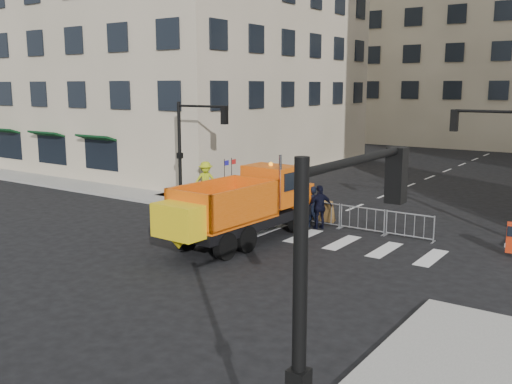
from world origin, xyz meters
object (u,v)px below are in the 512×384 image
Objects in this scene: cop_a at (313,207)px; cop_b at (298,209)px; plow_truck at (242,205)px; worker at (206,181)px; cop_c at (320,207)px.

cop_b is at bearing 18.81° from cop_a.
plow_truck reaches higher than cop_a.
cop_a is 0.91× the size of worker.
plow_truck is at bearing 16.85° from cop_c.
plow_truck is 4.09m from cop_c.
cop_a is at bearing -56.93° from worker.
worker reaches higher than cop_c.
cop_a is 1.15× the size of cop_b.
worker is (-7.51, 1.65, 0.25)m from cop_a.
cop_c is 0.94× the size of worker.
worker is (-7.87, 1.65, 0.21)m from cop_c.
plow_truck reaches higher than cop_c.
worker reaches higher than cop_a.
plow_truck reaches higher than worker.
worker is at bearing -17.74° from cop_a.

